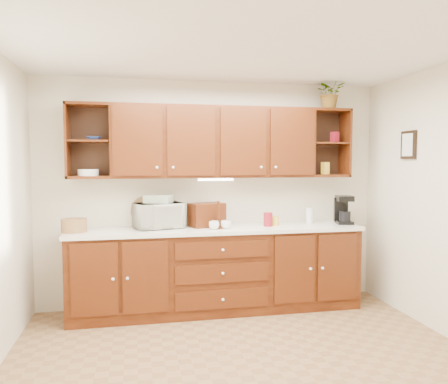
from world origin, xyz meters
name	(u,v)px	position (x,y,z in m)	size (l,w,h in m)	color
floor	(250,369)	(0.00, 0.00, 0.00)	(4.00, 4.00, 0.00)	olive
ceiling	(252,40)	(0.00, 0.00, 2.60)	(4.00, 4.00, 0.00)	white
back_wall	(212,193)	(0.00, 1.75, 1.30)	(4.00, 4.00, 0.00)	beige
base_cabinets	(217,271)	(0.00, 1.45, 0.45)	(3.20, 0.60, 0.90)	#321105
countertop	(217,229)	(0.00, 1.44, 0.92)	(3.24, 0.64, 0.04)	silver
upper_cabinets	(216,142)	(0.01, 1.59, 1.89)	(3.20, 0.33, 0.80)	#321105
undercabinet_light	(216,180)	(0.00, 1.53, 1.47)	(0.40, 0.05, 0.03)	white
framed_picture	(409,145)	(1.98, 0.90, 1.85)	(0.03, 0.24, 0.30)	black
wicker_basket	(74,225)	(-1.52, 1.43, 1.01)	(0.26, 0.26, 0.14)	olive
microwave	(159,215)	(-0.64, 1.52, 1.08)	(0.50, 0.34, 0.28)	beige
towel_stack	(158,199)	(-0.64, 1.52, 1.26)	(0.28, 0.21, 0.08)	#D6C164
wine_bottle	(160,214)	(-0.63, 1.55, 1.09)	(0.07, 0.07, 0.30)	black
woven_tray	(146,225)	(-0.77, 1.69, 0.95)	(0.35, 0.35, 0.02)	olive
bread_box	(207,215)	(-0.10, 1.54, 1.07)	(0.38, 0.24, 0.26)	#321105
mug_tree	(219,224)	(0.00, 1.36, 0.99)	(0.28, 0.27, 0.30)	#321105
canister_red	(268,219)	(0.58, 1.42, 1.02)	(0.10, 0.10, 0.15)	maroon
canister_white	(309,215)	(1.14, 1.56, 1.03)	(0.09, 0.09, 0.19)	white
canister_yellow	(275,221)	(0.68, 1.47, 0.99)	(0.09, 0.09, 0.10)	yellow
coffee_maker	(343,210)	(1.52, 1.45, 1.10)	(0.23, 0.27, 0.33)	black
bowl_stack	(94,138)	(-1.32, 1.56, 1.92)	(0.16, 0.16, 0.04)	navy
plate_stack	(88,173)	(-1.38, 1.58, 1.56)	(0.22, 0.22, 0.07)	white
pantry_box_yellow	(325,168)	(1.33, 1.57, 1.59)	(0.08, 0.06, 0.15)	yellow
pantry_box_red	(335,137)	(1.44, 1.55, 1.96)	(0.08, 0.07, 0.12)	maroon
potted_plant	(330,93)	(1.36, 1.53, 2.47)	(0.33, 0.29, 0.37)	#999999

